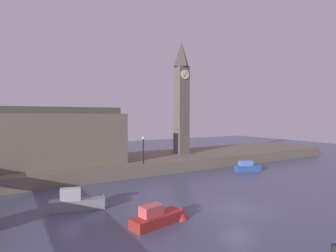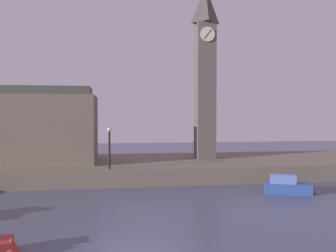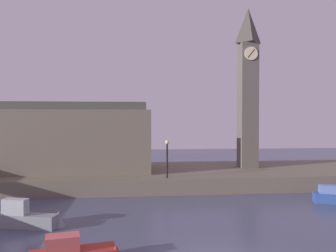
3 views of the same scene
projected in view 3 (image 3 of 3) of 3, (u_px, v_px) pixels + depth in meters
name	position (u px, v px, depth m)	size (l,w,h in m)	color
far_embankment	(176.00, 176.00, 35.79)	(70.00, 12.00, 1.50)	#6B6051
clock_tower	(248.00, 85.00, 36.91)	(2.08, 2.13, 17.57)	#5B544C
parliament_hall	(61.00, 138.00, 34.19)	(17.55, 6.60, 10.38)	#6B6051
streetlamp	(167.00, 154.00, 30.27)	(0.36, 0.36, 3.42)	black
boat_cruiser_grey	(27.00, 218.00, 20.99)	(4.81, 1.97, 1.89)	gray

